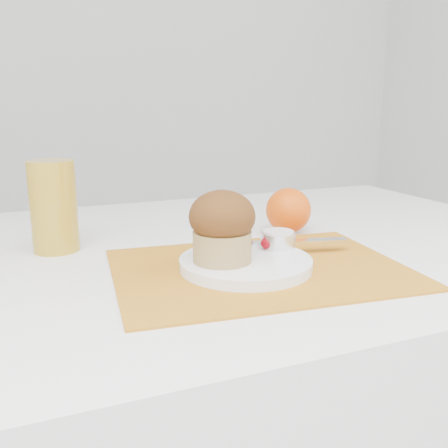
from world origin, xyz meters
name	(u,v)px	position (x,y,z in m)	size (l,w,h in m)	color
table	(229,433)	(0.00, 0.05, 0.38)	(1.20, 0.80, 0.75)	white
placemat	(260,269)	(-0.02, -0.10, 0.75)	(0.41, 0.30, 0.00)	#C0761A
plate	(246,263)	(-0.04, -0.10, 0.76)	(0.19, 0.19, 0.01)	white
ramekin	(278,240)	(0.03, -0.06, 0.78)	(0.05, 0.05, 0.02)	silver
cream	(278,233)	(0.03, -0.06, 0.79)	(0.05, 0.05, 0.01)	silver
raspberry_near	(246,243)	(-0.02, -0.05, 0.78)	(0.02, 0.02, 0.02)	#530302
raspberry_far	(268,243)	(0.01, -0.07, 0.78)	(0.02, 0.02, 0.02)	#63020A
butter_knife	(282,243)	(0.04, -0.05, 0.77)	(0.21, 0.02, 0.01)	silver
orange	(288,210)	(0.12, 0.07, 0.79)	(0.08, 0.08, 0.08)	#F05708
juice_glass	(54,206)	(-0.28, 0.11, 0.82)	(0.07, 0.07, 0.14)	gold
muffin	(222,226)	(-0.07, -0.10, 0.82)	(0.09, 0.09, 0.10)	tan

